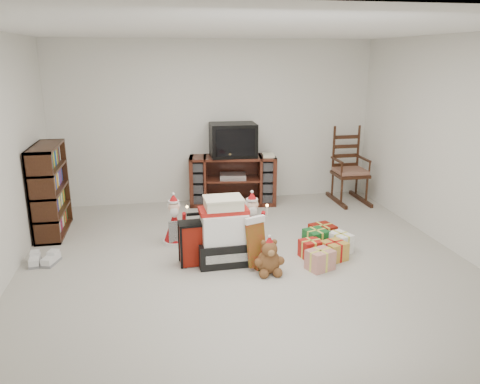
# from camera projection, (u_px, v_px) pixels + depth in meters

# --- Properties ---
(room) EXTENTS (5.01, 5.01, 2.51)m
(room) POSITION_uv_depth(u_px,v_px,m) (247.00, 155.00, 4.93)
(room) COLOR #ACA79D
(room) RESTS_ON ground
(tv_stand) EXTENTS (1.38, 0.65, 0.76)m
(tv_stand) POSITION_uv_depth(u_px,v_px,m) (233.00, 180.00, 7.31)
(tv_stand) COLOR #4F1F16
(tv_stand) RESTS_ON floor
(bookshelf) EXTENTS (0.32, 0.96, 1.17)m
(bookshelf) POSITION_uv_depth(u_px,v_px,m) (50.00, 191.00, 6.04)
(bookshelf) COLOR #371D0F
(bookshelf) RESTS_ON floor
(rocking_chair) EXTENTS (0.50, 0.82, 1.23)m
(rocking_chair) POSITION_uv_depth(u_px,v_px,m) (348.00, 175.00, 7.46)
(rocking_chair) COLOR #371D0F
(rocking_chair) RESTS_ON floor
(gift_pile) EXTENTS (0.61, 0.45, 0.75)m
(gift_pile) POSITION_uv_depth(u_px,v_px,m) (224.00, 235.00, 5.22)
(gift_pile) COLOR black
(gift_pile) RESTS_ON floor
(red_suitcase) EXTENTS (0.39, 0.22, 0.58)m
(red_suitcase) POSITION_uv_depth(u_px,v_px,m) (197.00, 243.00, 5.19)
(red_suitcase) COLOR maroon
(red_suitcase) RESTS_ON floor
(stocking) EXTENTS (0.30, 0.21, 0.60)m
(stocking) POSITION_uv_depth(u_px,v_px,m) (256.00, 243.00, 5.07)
(stocking) COLOR #0D730C
(stocking) RESTS_ON floor
(teddy_bear) EXTENTS (0.26, 0.23, 0.38)m
(teddy_bear) POSITION_uv_depth(u_px,v_px,m) (269.00, 259.00, 4.99)
(teddy_bear) COLOR brown
(teddy_bear) RESTS_ON floor
(santa_figurine) EXTENTS (0.33, 0.31, 0.67)m
(santa_figurine) POSITION_uv_depth(u_px,v_px,m) (252.00, 224.00, 5.77)
(santa_figurine) COLOR #A51115
(santa_figurine) RESTS_ON floor
(mrs_claus_figurine) EXTENTS (0.31, 0.30, 0.64)m
(mrs_claus_figurine) POSITION_uv_depth(u_px,v_px,m) (175.00, 224.00, 5.78)
(mrs_claus_figurine) COLOR #A51115
(mrs_claus_figurine) RESTS_ON floor
(sneaker_pair) EXTENTS (0.34, 0.29, 0.10)m
(sneaker_pair) POSITION_uv_depth(u_px,v_px,m) (43.00, 260.00, 5.24)
(sneaker_pair) COLOR silver
(sneaker_pair) RESTS_ON floor
(gift_cluster) EXTENTS (0.70, 0.98, 0.24)m
(gift_cluster) POSITION_uv_depth(u_px,v_px,m) (324.00, 244.00, 5.49)
(gift_cluster) COLOR #AD1A13
(gift_cluster) RESTS_ON floor
(crt_television) EXTENTS (0.70, 0.51, 0.51)m
(crt_television) POSITION_uv_depth(u_px,v_px,m) (233.00, 140.00, 7.13)
(crt_television) COLOR black
(crt_television) RESTS_ON tv_stand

